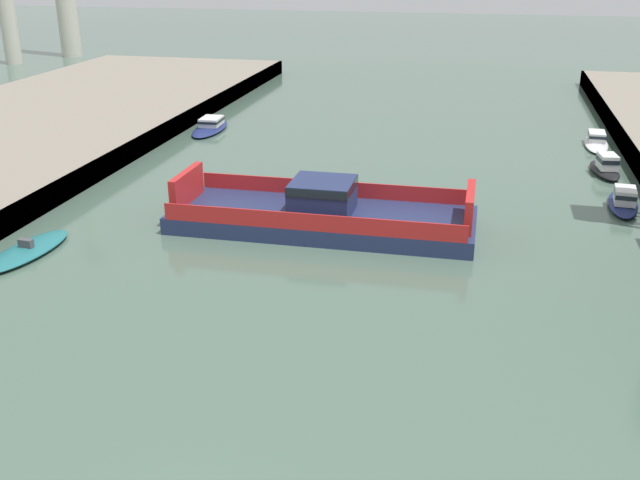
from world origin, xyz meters
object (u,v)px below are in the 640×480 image
object	(u,v)px
moored_boat_near_left	(27,251)
moored_boat_mid_right	(624,200)
chain_ferry	(323,213)
moored_boat_upstream_a	(210,126)
moored_boat_far_left	(596,141)
moored_boat_far_right	(606,167)

from	to	relation	value
moored_boat_near_left	moored_boat_mid_right	bearing A→B (deg)	24.68
chain_ferry	moored_boat_mid_right	distance (m)	21.92
chain_ferry	moored_boat_upstream_a	bearing A→B (deg)	124.51
moored_boat_near_left	moored_boat_upstream_a	world-z (taller)	moored_boat_upstream_a
moored_boat_near_left	moored_boat_upstream_a	distance (m)	33.30
moored_boat_near_left	moored_boat_mid_right	size ratio (longest dim) A/B	1.14
moored_boat_far_left	moored_boat_upstream_a	world-z (taller)	same
moored_boat_far_right	chain_ferry	bearing A→B (deg)	-139.42
chain_ferry	moored_boat_near_left	xyz separation A→B (m)	(-16.61, -8.39, -0.77)
moored_boat_far_left	moored_boat_far_right	world-z (taller)	moored_boat_far_right
moored_boat_mid_right	moored_boat_far_right	size ratio (longest dim) A/B	1.10
chain_ferry	moored_boat_far_left	distance (m)	33.84
moored_boat_mid_right	chain_ferry	bearing A→B (deg)	-157.12
moored_boat_far_right	moored_boat_far_left	bearing A→B (deg)	87.47
moored_boat_near_left	moored_boat_upstream_a	xyz separation A→B (m)	(-0.52, 33.29, 0.21)
moored_boat_mid_right	moored_boat_far_left	xyz separation A→B (m)	(0.29, 18.41, -0.12)
moored_boat_far_left	moored_boat_far_right	distance (m)	9.77
chain_ferry	moored_boat_far_right	distance (m)	26.40
moored_boat_mid_right	moored_boat_near_left	bearing A→B (deg)	-155.32
moored_boat_mid_right	moored_boat_far_right	xyz separation A→B (m)	(-0.14, 8.65, 0.07)
chain_ferry	moored_boat_far_left	world-z (taller)	chain_ferry
moored_boat_near_left	moored_boat_far_right	distance (m)	44.69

